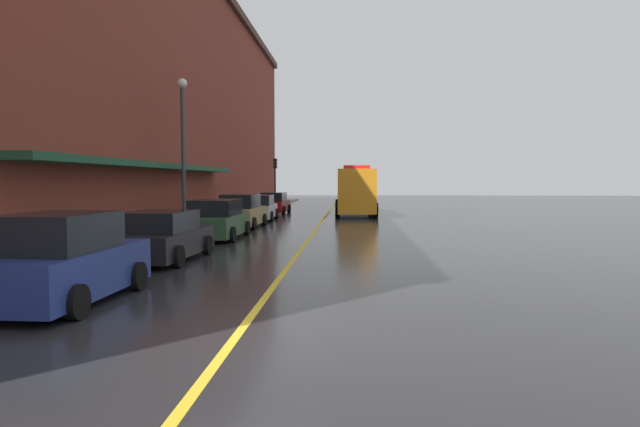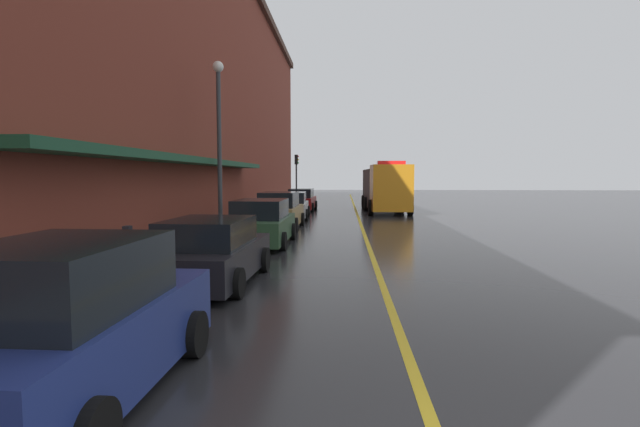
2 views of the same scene
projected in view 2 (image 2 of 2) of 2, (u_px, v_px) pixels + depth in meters
The scene contains 15 objects.
ground_plane at pixel (359, 218), 28.19m from camera, with size 112.00×112.00×0.00m, color #232326.
sidewalk_left at pixel (254, 217), 28.49m from camera, with size 2.40×70.00×0.15m, color gray.
lane_center_stripe at pixel (359, 218), 28.19m from camera, with size 0.16×70.00×0.01m, color gold.
brick_building_left at pixel (143, 78), 27.15m from camera, with size 10.96×64.00×16.11m.
parked_car_0 at pixel (70, 326), 5.30m from camera, with size 2.16×4.24×1.82m.
parked_car_1 at pixel (211, 253), 11.12m from camera, with size 2.26×4.49×1.53m.
parked_car_2 at pixel (262, 223), 17.37m from camera, with size 2.17×4.65×1.65m.
parked_car_3 at pixel (280, 211), 22.76m from camera, with size 2.11×4.51×1.74m.
parked_car_4 at pixel (291, 206), 28.13m from camera, with size 2.18×4.74×1.55m.
parked_car_5 at pixel (302, 200), 34.38m from camera, with size 2.08×4.54×1.58m.
utility_truck at pixel (385, 188), 33.32m from camera, with size 3.00×9.11×3.43m.
parking_meter_0 at pixel (39, 275), 6.99m from camera, with size 0.14×0.18×1.33m.
parking_meter_2 at pixel (128, 246), 9.86m from camera, with size 0.14×0.18×1.33m.
street_lamp_left at pixel (219, 129), 19.35m from camera, with size 0.44×0.44×6.94m.
traffic_light_near at pixel (296, 169), 44.56m from camera, with size 0.38×0.36×4.30m.
Camera 2 is at (-0.91, -3.16, 2.51)m, focal length 26.85 mm.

